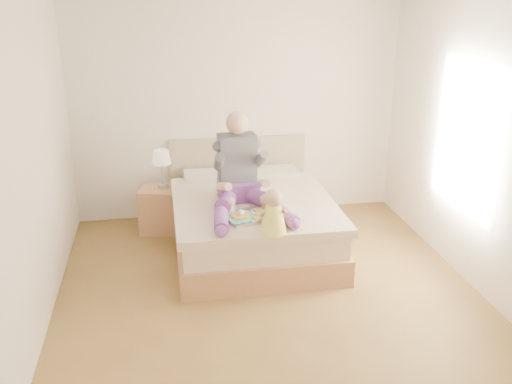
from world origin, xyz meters
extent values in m
cube|color=brown|center=(0.00, 0.00, 0.00)|extent=(4.00, 4.20, 0.01)
cube|color=white|center=(0.00, 2.10, 1.35)|extent=(4.00, 0.02, 2.70)
cube|color=white|center=(0.00, -2.10, 1.35)|extent=(4.00, 0.02, 2.70)
cube|color=white|center=(-2.00, 0.00, 1.35)|extent=(0.02, 4.20, 2.70)
cube|color=white|center=(2.00, 0.00, 1.35)|extent=(0.02, 4.20, 2.70)
cube|color=white|center=(1.99, 0.20, 1.40)|extent=(0.02, 1.30, 1.60)
cube|color=white|center=(1.98, 0.20, 1.40)|extent=(0.01, 1.18, 1.48)
cube|color=#976846|center=(0.00, 1.02, 0.14)|extent=(1.68, 2.13, 0.28)
cube|color=beige|center=(0.00, 1.02, 0.40)|extent=(1.60, 2.05, 0.24)
cube|color=beige|center=(0.00, 0.87, 0.57)|extent=(1.70, 1.80, 0.09)
cube|color=beige|center=(-0.38, 1.76, 0.59)|extent=(0.62, 0.40, 0.14)
cube|color=beige|center=(0.38, 1.76, 0.59)|extent=(0.62, 0.40, 0.14)
cube|color=gray|center=(0.00, 2.09, 0.50)|extent=(1.70, 0.08, 1.00)
cube|color=#976846|center=(-1.00, 1.66, 0.27)|extent=(0.51, 0.47, 0.54)
cylinder|color=#BABDC1|center=(-0.95, 1.68, 0.56)|extent=(0.12, 0.12, 0.04)
cylinder|color=#BABDC1|center=(-0.95, 1.68, 0.70)|extent=(0.02, 0.02, 0.25)
cone|color=beige|center=(-0.95, 1.68, 0.91)|extent=(0.22, 0.22, 0.16)
cube|color=#6D378B|center=(-0.15, 0.98, 0.71)|extent=(0.43, 0.35, 0.20)
cube|color=#3B3B43|center=(-0.15, 1.04, 1.05)|extent=(0.41, 0.26, 0.52)
sphere|color=tan|center=(-0.15, 1.01, 1.44)|extent=(0.24, 0.24, 0.24)
cylinder|color=#6D378B|center=(-0.31, 0.71, 0.70)|extent=(0.32, 0.59, 0.24)
cylinder|color=#6D378B|center=(-0.41, 0.28, 0.68)|extent=(0.19, 0.51, 0.14)
sphere|color=#6D378B|center=(-0.44, 0.04, 0.67)|extent=(0.12, 0.12, 0.12)
cylinder|color=#3B3B43|center=(-0.36, 0.88, 1.07)|extent=(0.11, 0.33, 0.27)
cylinder|color=tan|center=(-0.34, 0.67, 0.87)|extent=(0.13, 0.34, 0.18)
sphere|color=tan|center=(-0.29, 0.51, 0.76)|extent=(0.10, 0.10, 0.10)
cylinder|color=#6D378B|center=(0.04, 0.73, 0.70)|extent=(0.37, 0.58, 0.24)
cylinder|color=#6D378B|center=(0.20, 0.32, 0.68)|extent=(0.25, 0.52, 0.14)
sphere|color=#6D378B|center=(0.26, 0.08, 0.67)|extent=(0.12, 0.12, 0.12)
cylinder|color=#3B3B43|center=(0.08, 0.90, 1.07)|extent=(0.15, 0.34, 0.27)
cylinder|color=tan|center=(0.08, 0.70, 0.87)|extent=(0.10, 0.34, 0.18)
sphere|color=tan|center=(0.05, 0.53, 0.76)|extent=(0.10, 0.10, 0.10)
cube|color=#BABDC1|center=(-0.11, 0.43, 0.62)|extent=(0.58, 0.51, 0.01)
cylinder|color=#3EAEB2|center=(-0.21, 0.41, 0.63)|extent=(0.29, 0.29, 0.02)
cylinder|color=gold|center=(-0.21, 0.41, 0.65)|extent=(0.19, 0.19, 0.02)
cylinder|color=white|center=(-0.30, 0.52, 0.67)|extent=(0.09, 0.09, 0.10)
torus|color=white|center=(-0.25, 0.54, 0.67)|extent=(0.03, 0.07, 0.07)
cylinder|color=#99664B|center=(-0.30, 0.52, 0.72)|extent=(0.08, 0.08, 0.01)
cylinder|color=white|center=(-0.01, 0.54, 0.63)|extent=(0.16, 0.16, 0.01)
cube|color=gold|center=(-0.01, 0.54, 0.65)|extent=(0.11, 0.10, 0.02)
cylinder|color=white|center=(-0.06, 0.33, 0.63)|extent=(0.16, 0.16, 0.01)
ellipsoid|color=red|center=(-0.03, 0.32, 0.64)|extent=(0.04, 0.03, 0.01)
cylinder|color=white|center=(0.06, 0.55, 0.69)|extent=(0.08, 0.08, 0.13)
cylinder|color=gold|center=(0.06, 0.55, 0.68)|extent=(0.07, 0.07, 0.12)
cylinder|color=white|center=(0.08, 0.37, 0.64)|extent=(0.08, 0.08, 0.04)
cylinder|color=#431809|center=(0.08, 0.37, 0.64)|extent=(0.06, 0.06, 0.03)
cone|color=#E9E349|center=(0.05, 0.06, 0.75)|extent=(0.26, 0.26, 0.28)
sphere|color=tan|center=(0.05, 0.06, 0.95)|extent=(0.17, 0.17, 0.17)
cylinder|color=tan|center=(0.00, 0.19, 0.66)|extent=(0.09, 0.20, 0.07)
sphere|color=tan|center=(0.00, 0.29, 0.66)|extent=(0.06, 0.06, 0.06)
cylinder|color=tan|center=(-0.05, 0.07, 0.80)|extent=(0.09, 0.15, 0.12)
cylinder|color=tan|center=(0.10, 0.19, 0.66)|extent=(0.08, 0.20, 0.07)
sphere|color=tan|center=(0.11, 0.28, 0.66)|extent=(0.06, 0.06, 0.06)
cylinder|color=tan|center=(0.15, 0.07, 0.80)|extent=(0.08, 0.15, 0.12)
camera|label=1|loc=(-0.93, -4.72, 2.82)|focal=40.00mm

